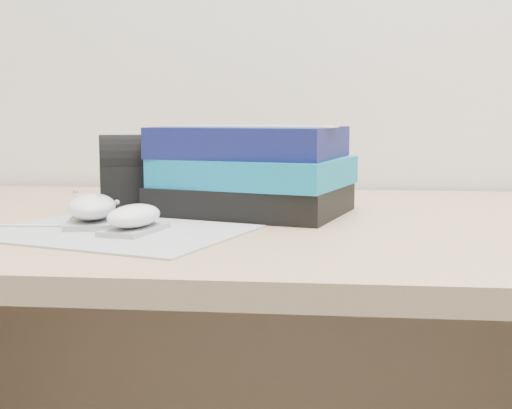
# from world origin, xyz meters

# --- Properties ---
(desk) EXTENTS (1.60, 0.80, 0.73)m
(desk) POSITION_xyz_m (0.00, 1.64, 0.50)
(desk) COLOR tan
(desk) RESTS_ON ground
(mousepad) EXTENTS (0.38, 0.33, 0.00)m
(mousepad) POSITION_xyz_m (-0.23, 1.43, 0.73)
(mousepad) COLOR gray
(mousepad) RESTS_ON desk
(mouse_rear) EXTENTS (0.09, 0.13, 0.05)m
(mouse_rear) POSITION_xyz_m (-0.27, 1.47, 0.75)
(mouse_rear) COLOR #9C9C9E
(mouse_rear) RESTS_ON mousepad
(mouse_front) EXTENTS (0.08, 0.11, 0.04)m
(mouse_front) POSITION_xyz_m (-0.20, 1.42, 0.75)
(mouse_front) COLOR #A6A6A9
(mouse_front) RESTS_ON mousepad
(book_stack) EXTENTS (0.32, 0.28, 0.13)m
(book_stack) POSITION_xyz_m (-0.07, 1.63, 0.80)
(book_stack) COLOR black
(book_stack) RESTS_ON desk
(pouch) EXTENTS (0.15, 0.13, 0.12)m
(pouch) POSITION_xyz_m (-0.24, 1.62, 0.79)
(pouch) COLOR black
(pouch) RESTS_ON desk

